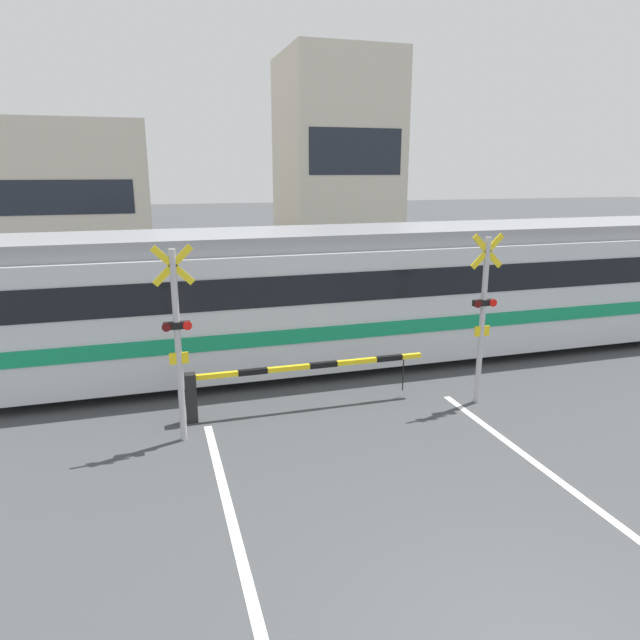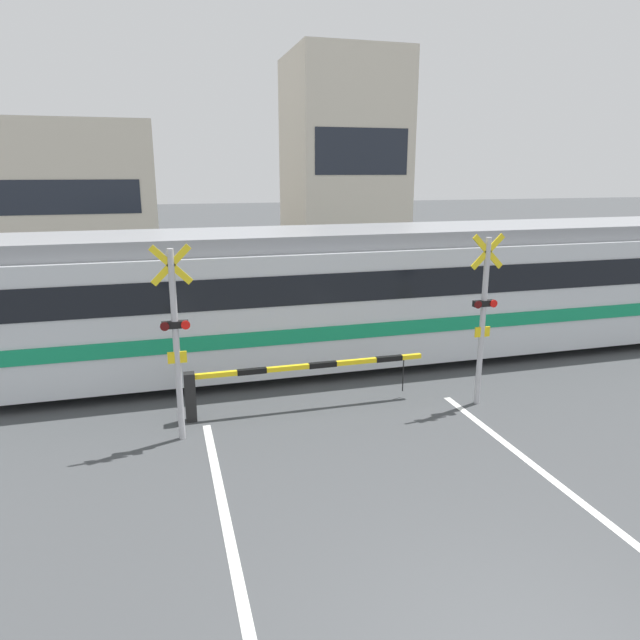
# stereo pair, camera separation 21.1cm
# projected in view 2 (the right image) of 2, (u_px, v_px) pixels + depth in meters

# --- Properties ---
(rail_track_near) EXTENTS (50.00, 0.10, 0.08)m
(rail_track_near) POSITION_uv_depth(u_px,v_px,m) (306.00, 372.00, 13.22)
(rail_track_near) COLOR #5B564C
(rail_track_near) RESTS_ON ground_plane
(rail_track_far) EXTENTS (50.00, 0.10, 0.08)m
(rail_track_far) POSITION_uv_depth(u_px,v_px,m) (292.00, 354.00, 14.56)
(rail_track_far) COLOR #5B564C
(rail_track_far) RESTS_ON ground_plane
(road_stripe_left) EXTENTS (0.14, 10.36, 0.01)m
(road_stripe_left) POSITION_uv_depth(u_px,v_px,m) (250.00, 640.00, 5.74)
(road_stripe_left) COLOR white
(road_stripe_left) RESTS_ON ground_plane
(commuter_train) EXTENTS (18.47, 2.95, 3.25)m
(commuter_train) POSITION_uv_depth(u_px,v_px,m) (392.00, 289.00, 14.08)
(commuter_train) COLOR silver
(commuter_train) RESTS_ON ground_plane
(crossing_barrier_near) EXTENTS (4.78, 0.20, 0.95)m
(crossing_barrier_near) POSITION_uv_depth(u_px,v_px,m) (267.00, 378.00, 10.97)
(crossing_barrier_near) COLOR black
(crossing_barrier_near) RESTS_ON ground_plane
(crossing_barrier_far) EXTENTS (4.78, 0.20, 0.95)m
(crossing_barrier_far) POSITION_uv_depth(u_px,v_px,m) (318.00, 307.00, 16.66)
(crossing_barrier_far) COLOR black
(crossing_barrier_far) RESTS_ON ground_plane
(crossing_signal_left) EXTENTS (0.68, 0.15, 3.43)m
(crossing_signal_left) POSITION_uv_depth(u_px,v_px,m) (176.00, 335.00, 9.58)
(crossing_signal_left) COLOR #B2B2B7
(crossing_signal_left) RESTS_ON ground_plane
(crossing_signal_right) EXTENTS (0.68, 0.15, 3.43)m
(crossing_signal_right) POSITION_uv_depth(u_px,v_px,m) (483.00, 313.00, 11.10)
(crossing_signal_right) COLOR #B2B2B7
(crossing_signal_right) RESTS_ON ground_plane
(pedestrian) EXTENTS (0.38, 0.22, 1.54)m
(pedestrian) POSITION_uv_depth(u_px,v_px,m) (231.00, 292.00, 17.97)
(pedestrian) COLOR #33384C
(pedestrian) RESTS_ON ground_plane
(building_left_of_street) EXTENTS (7.65, 5.45, 6.52)m
(building_left_of_street) POSITION_uv_depth(u_px,v_px,m) (64.00, 202.00, 24.24)
(building_left_of_street) COLOR beige
(building_left_of_street) RESTS_ON ground_plane
(building_right_of_street) EXTENTS (5.00, 5.45, 9.75)m
(building_right_of_street) POSITION_uv_depth(u_px,v_px,m) (343.00, 164.00, 27.09)
(building_right_of_street) COLOR beige
(building_right_of_street) RESTS_ON ground_plane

